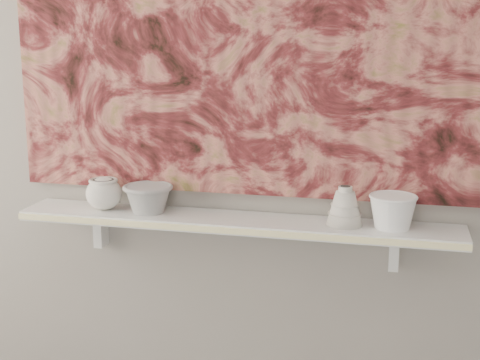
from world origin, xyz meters
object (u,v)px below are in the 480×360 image
(painting, at_px, (241,18))
(bowl_white, at_px, (393,211))
(bowl_grey, at_px, (148,198))
(bell_vessel, at_px, (345,206))
(cup_cream, at_px, (104,194))
(shelf, at_px, (235,222))

(painting, bearing_deg, bowl_white, -9.53)
(bowl_grey, relative_size, bowl_white, 1.13)
(bell_vessel, bearing_deg, cup_cream, 180.00)
(bowl_grey, height_order, bowl_white, bowl_white)
(bowl_grey, bearing_deg, bowl_white, 0.00)
(bowl_grey, relative_size, bell_vessel, 1.33)
(painting, relative_size, bowl_grey, 9.33)
(cup_cream, bearing_deg, bell_vessel, 0.00)
(bowl_grey, height_order, bell_vessel, bell_vessel)
(bell_vessel, bearing_deg, painting, 166.64)
(painting, relative_size, bowl_white, 10.57)
(cup_cream, height_order, bell_vessel, bell_vessel)
(shelf, bearing_deg, bell_vessel, 0.00)
(bowl_grey, bearing_deg, cup_cream, 180.00)
(painting, distance_m, bell_vessel, 0.65)
(painting, xyz_separation_m, bell_vessel, (0.34, -0.08, -0.55))
(shelf, relative_size, bowl_grey, 8.70)
(cup_cream, bearing_deg, shelf, 0.00)
(cup_cream, xyz_separation_m, bowl_white, (0.92, 0.00, -0.00))
(bowl_grey, bearing_deg, painting, 15.62)
(cup_cream, bearing_deg, bowl_grey, 0.00)
(painting, xyz_separation_m, cup_cream, (-0.44, -0.08, -0.56))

